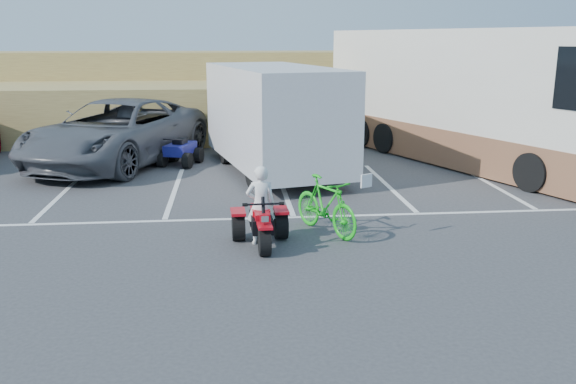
{
  "coord_description": "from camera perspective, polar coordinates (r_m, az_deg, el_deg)",
  "views": [
    {
      "loc": [
        -1.31,
        -9.87,
        3.69
      ],
      "look_at": [
        -0.29,
        0.67,
        1.0
      ],
      "focal_mm": 38.0,
      "sensor_mm": 36.0,
      "label": 1
    }
  ],
  "objects": [
    {
      "name": "green_dirt_bike",
      "position": [
        11.74,
        3.56,
        -1.25
      ],
      "size": [
        1.34,
        1.88,
        1.11
      ],
      "primitive_type": "imported",
      "rotation": [
        0.0,
        0.0,
        0.5
      ],
      "color": "#14BF19",
      "rests_on": "ground"
    },
    {
      "name": "red_trike_atv",
      "position": [
        11.16,
        -2.45,
        -5.07
      ],
      "size": [
        1.13,
        1.47,
        0.92
      ],
      "primitive_type": null,
      "rotation": [
        0.0,
        0.0,
        0.04
      ],
      "color": "#B80A14",
      "rests_on": "ground"
    },
    {
      "name": "parking_stripes",
      "position": [
        14.58,
        3.24,
        -0.42
      ],
      "size": [
        28.0,
        5.16,
        0.01
      ],
      "color": "white",
      "rests_on": "ground"
    },
    {
      "name": "rv_motorhome",
      "position": [
        19.4,
        16.24,
        7.75
      ],
      "size": [
        6.66,
        11.0,
        3.88
      ],
      "rotation": [
        0.0,
        0.0,
        0.39
      ],
      "color": "silver",
      "rests_on": "ground"
    },
    {
      "name": "cargo_trailer",
      "position": [
        17.01,
        -1.29,
        7.14
      ],
      "size": [
        3.85,
        6.68,
        2.93
      ],
      "rotation": [
        0.0,
        0.0,
        0.23
      ],
      "color": "silver",
      "rests_on": "ground"
    },
    {
      "name": "quad_atv_green",
      "position": [
        17.71,
        -2.21,
        2.22
      ],
      "size": [
        1.47,
        1.84,
        1.11
      ],
      "primitive_type": null,
      "rotation": [
        0.0,
        0.0,
        0.13
      ],
      "color": "#145918",
      "rests_on": "ground"
    },
    {
      "name": "grass_embankment",
      "position": [
        25.48,
        -2.59,
        9.13
      ],
      "size": [
        40.0,
        8.5,
        3.1
      ],
      "color": "olive",
      "rests_on": "ground"
    },
    {
      "name": "ground",
      "position": [
        10.62,
        1.92,
        -6.09
      ],
      "size": [
        100.0,
        100.0,
        0.0
      ],
      "primitive_type": "plane",
      "color": "#38383A",
      "rests_on": "ground"
    },
    {
      "name": "rider",
      "position": [
        11.08,
        -2.57,
        -1.23
      ],
      "size": [
        0.55,
        0.37,
        1.47
      ],
      "primitive_type": "imported",
      "rotation": [
        0.0,
        0.0,
        3.18
      ],
      "color": "white",
      "rests_on": "ground"
    },
    {
      "name": "grey_pickup",
      "position": [
        18.89,
        -15.72,
        5.39
      ],
      "size": [
        5.53,
        7.55,
        1.91
      ],
      "primitive_type": "imported",
      "rotation": [
        0.0,
        0.0,
        -0.39
      ],
      "color": "#4E4F56",
      "rests_on": "ground"
    },
    {
      "name": "quad_atv_blue",
      "position": [
        18.5,
        -9.98,
        2.53
      ],
      "size": [
        1.36,
        1.57,
        0.87
      ],
      "primitive_type": null,
      "rotation": [
        0.0,
        0.0,
        -0.33
      ],
      "color": "navy",
      "rests_on": "ground"
    }
  ]
}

